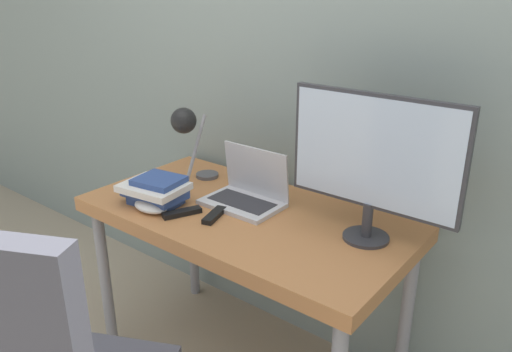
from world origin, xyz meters
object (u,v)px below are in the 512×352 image
desk_lamp (187,128)px  game_controller (151,206)px  monitor (373,158)px  laptop (247,193)px  book_stack (155,190)px

desk_lamp → game_controller: size_ratio=2.22×
monitor → game_controller: (-0.78, -0.32, -0.28)m
laptop → game_controller: 0.39m
book_stack → desk_lamp: bearing=100.6°
monitor → desk_lamp: monitor is taller
monitor → desk_lamp: 0.86m
book_stack → monitor: bearing=17.7°
monitor → book_stack: bearing=-162.3°
laptop → book_stack: 0.37m
laptop → monitor: 0.58m
monitor → game_controller: 0.88m
monitor → game_controller: bearing=-157.8°
desk_lamp → game_controller: desk_lamp is taller
laptop → monitor: bearing=3.0°
monitor → game_controller: size_ratio=3.83×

